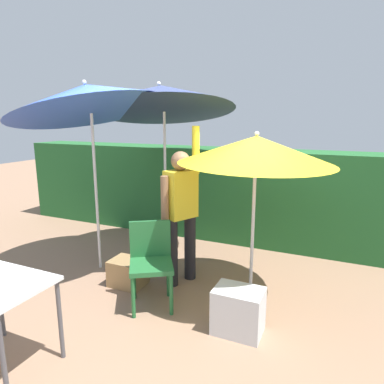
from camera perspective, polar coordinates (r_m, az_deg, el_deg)
name	(u,v)px	position (r m, az deg, el deg)	size (l,w,h in m)	color
ground_plane	(182,287)	(4.22, -1.73, -15.59)	(24.00, 24.00, 0.00)	#937056
hedge_row	(232,194)	(5.65, 6.72, -0.35)	(8.00, 0.70, 1.48)	#23602D
umbrella_rainbow	(88,99)	(4.43, -17.00, 14.68)	(1.99, 1.96, 2.62)	silver
umbrella_orange	(162,98)	(4.71, -5.11, 15.29)	(2.02, 1.99, 2.65)	silver
umbrella_yellow	(256,150)	(3.57, 10.65, 6.93)	(1.62, 1.62, 1.84)	silver
person_vendor	(181,208)	(4.02, -1.87, -2.66)	(0.35, 0.53, 1.88)	black
chair_plastic	(151,259)	(3.71, -6.88, -10.99)	(0.61, 0.61, 0.89)	#236633
cooler_box	(238,311)	(3.39, 7.73, -19.08)	(0.45, 0.32, 0.43)	silver
crate_cardboard	(128,272)	(4.27, -10.65, -13.06)	(0.40, 0.33, 0.32)	#9E7A4C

